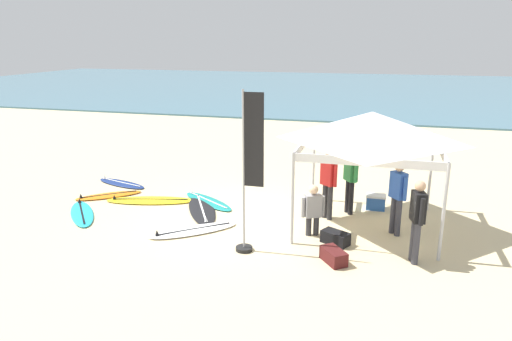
{
  "coord_description": "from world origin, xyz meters",
  "views": [
    {
      "loc": [
        3.35,
        -10.32,
        4.34
      ],
      "look_at": [
        0.23,
        1.06,
        1.0
      ],
      "focal_mm": 32.79,
      "sensor_mm": 36.0,
      "label": 1
    }
  ],
  "objects_px": {
    "gear_bag_near_tent": "(335,238)",
    "gear_bag_by_pole": "(334,256)",
    "person_black": "(417,216)",
    "cooler_box": "(376,202)",
    "person_green": "(350,176)",
    "banner_flag": "(249,180)",
    "surfboard_white": "(193,230)",
    "person_grey": "(313,208)",
    "surfboard_yellow": "(150,200)",
    "surfboard_black": "(202,209)",
    "surfboard_navy": "(121,183)",
    "surfboard_cyan": "(82,213)",
    "surfboard_teal": "(208,201)",
    "surfboard_orange": "(108,195)",
    "canopy_tent": "(372,127)",
    "person_blue": "(398,193)",
    "person_red": "(328,181)"
  },
  "relations": [
    {
      "from": "person_red",
      "to": "cooler_box",
      "type": "xyz_separation_m",
      "value": [
        1.16,
        1.01,
        -0.79
      ]
    },
    {
      "from": "surfboard_cyan",
      "to": "banner_flag",
      "type": "xyz_separation_m",
      "value": [
        4.72,
        -0.91,
        1.54
      ]
    },
    {
      "from": "person_blue",
      "to": "gear_bag_by_pole",
      "type": "bearing_deg",
      "value": -123.67
    },
    {
      "from": "surfboard_cyan",
      "to": "person_blue",
      "type": "xyz_separation_m",
      "value": [
        7.69,
        0.83,
        0.95
      ]
    },
    {
      "from": "person_blue",
      "to": "person_grey",
      "type": "bearing_deg",
      "value": -163.38
    },
    {
      "from": "surfboard_white",
      "to": "person_grey",
      "type": "distance_m",
      "value": 2.82
    },
    {
      "from": "person_grey",
      "to": "banner_flag",
      "type": "distance_m",
      "value": 1.9
    },
    {
      "from": "surfboard_black",
      "to": "banner_flag",
      "type": "bearing_deg",
      "value": -46.97
    },
    {
      "from": "surfboard_white",
      "to": "gear_bag_by_pole",
      "type": "relative_size",
      "value": 3.29
    },
    {
      "from": "surfboard_yellow",
      "to": "surfboard_cyan",
      "type": "relative_size",
      "value": 1.34
    },
    {
      "from": "person_red",
      "to": "surfboard_yellow",
      "type": "bearing_deg",
      "value": -179.59
    },
    {
      "from": "person_red",
      "to": "gear_bag_by_pole",
      "type": "relative_size",
      "value": 2.85
    },
    {
      "from": "surfboard_cyan",
      "to": "person_black",
      "type": "relative_size",
      "value": 1.1
    },
    {
      "from": "person_blue",
      "to": "person_red",
      "type": "relative_size",
      "value": 1.0
    },
    {
      "from": "person_blue",
      "to": "person_black",
      "type": "distance_m",
      "value": 1.39
    },
    {
      "from": "surfboard_orange",
      "to": "person_red",
      "type": "relative_size",
      "value": 1.01
    },
    {
      "from": "person_green",
      "to": "surfboard_yellow",
      "type": "bearing_deg",
      "value": -174.18
    },
    {
      "from": "person_green",
      "to": "banner_flag",
      "type": "bearing_deg",
      "value": -123.27
    },
    {
      "from": "canopy_tent",
      "to": "gear_bag_by_pole",
      "type": "height_order",
      "value": "canopy_tent"
    },
    {
      "from": "surfboard_teal",
      "to": "surfboard_orange",
      "type": "bearing_deg",
      "value": -174.29
    },
    {
      "from": "canopy_tent",
      "to": "person_blue",
      "type": "bearing_deg",
      "value": -29.89
    },
    {
      "from": "surfboard_teal",
      "to": "surfboard_black",
      "type": "height_order",
      "value": "same"
    },
    {
      "from": "surfboard_black",
      "to": "cooler_box",
      "type": "xyz_separation_m",
      "value": [
        4.39,
        1.31,
        0.16
      ]
    },
    {
      "from": "surfboard_black",
      "to": "person_red",
      "type": "height_order",
      "value": "person_red"
    },
    {
      "from": "canopy_tent",
      "to": "person_red",
      "type": "xyz_separation_m",
      "value": [
        -0.96,
        0.19,
        -1.4
      ]
    },
    {
      "from": "surfboard_navy",
      "to": "cooler_box",
      "type": "xyz_separation_m",
      "value": [
        7.63,
        -0.15,
        0.16
      ]
    },
    {
      "from": "surfboard_navy",
      "to": "surfboard_yellow",
      "type": "bearing_deg",
      "value": -36.5
    },
    {
      "from": "person_green",
      "to": "banner_flag",
      "type": "distance_m",
      "value": 3.42
    },
    {
      "from": "surfboard_teal",
      "to": "cooler_box",
      "type": "bearing_deg",
      "value": 8.8
    },
    {
      "from": "person_green",
      "to": "person_red",
      "type": "bearing_deg",
      "value": -134.26
    },
    {
      "from": "surfboard_teal",
      "to": "person_grey",
      "type": "bearing_deg",
      "value": -24.84
    },
    {
      "from": "surfboard_black",
      "to": "gear_bag_near_tent",
      "type": "distance_m",
      "value": 3.78
    },
    {
      "from": "person_black",
      "to": "cooler_box",
      "type": "relative_size",
      "value": 3.42
    },
    {
      "from": "person_green",
      "to": "person_red",
      "type": "relative_size",
      "value": 1.0
    },
    {
      "from": "surfboard_cyan",
      "to": "gear_bag_near_tent",
      "type": "xyz_separation_m",
      "value": [
        6.44,
        -0.06,
        0.1
      ]
    },
    {
      "from": "canopy_tent",
      "to": "person_red",
      "type": "relative_size",
      "value": 1.85
    },
    {
      "from": "gear_bag_near_tent",
      "to": "gear_bag_by_pole",
      "type": "distance_m",
      "value": 0.91
    },
    {
      "from": "canopy_tent",
      "to": "surfboard_black",
      "type": "bearing_deg",
      "value": -178.49
    },
    {
      "from": "surfboard_yellow",
      "to": "surfboard_white",
      "type": "bearing_deg",
      "value": -39.76
    },
    {
      "from": "canopy_tent",
      "to": "surfboard_white",
      "type": "bearing_deg",
      "value": -158.93
    },
    {
      "from": "gear_bag_near_tent",
      "to": "surfboard_navy",
      "type": "bearing_deg",
      "value": 159.05
    },
    {
      "from": "surfboard_teal",
      "to": "surfboard_navy",
      "type": "distance_m",
      "value": 3.28
    },
    {
      "from": "surfboard_orange",
      "to": "surfboard_white",
      "type": "bearing_deg",
      "value": -27.14
    },
    {
      "from": "surfboard_yellow",
      "to": "surfboard_black",
      "type": "height_order",
      "value": "same"
    },
    {
      "from": "person_blue",
      "to": "surfboard_cyan",
      "type": "bearing_deg",
      "value": -173.84
    },
    {
      "from": "surfboard_yellow",
      "to": "cooler_box",
      "type": "xyz_separation_m",
      "value": [
        6.02,
        1.04,
        0.16
      ]
    },
    {
      "from": "person_green",
      "to": "banner_flag",
      "type": "height_order",
      "value": "banner_flag"
    },
    {
      "from": "surfboard_white",
      "to": "person_blue",
      "type": "xyz_separation_m",
      "value": [
        4.51,
        1.1,
        0.95
      ]
    },
    {
      "from": "person_red",
      "to": "person_grey",
      "type": "bearing_deg",
      "value": -99.96
    },
    {
      "from": "gear_bag_near_tent",
      "to": "cooler_box",
      "type": "distance_m",
      "value": 2.59
    }
  ]
}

